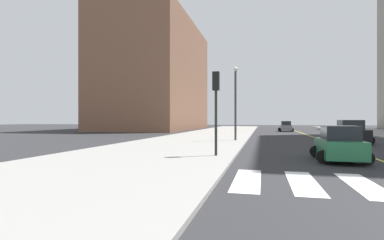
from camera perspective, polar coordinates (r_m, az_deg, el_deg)
sidewalk_kerb_west at (r=27.25m, az=-0.32°, el=-4.10°), size 10.00×120.00×0.15m
lane_divider_paint at (r=46.81m, az=20.44°, el=-2.44°), size 0.16×80.00×0.01m
low_rise_brick_west at (r=64.63m, az=-6.73°, el=8.10°), size 16.00×32.00×22.14m
car_gray_nearest at (r=54.06m, az=17.41°, el=-1.21°), size 2.53×4.04×1.80m
car_green_third at (r=16.59m, az=26.20°, el=-4.22°), size 2.54×4.00×1.76m
car_black_fourth at (r=29.39m, az=28.00°, el=-2.10°), size 2.91×4.59×2.03m
traffic_light_far_corner at (r=16.07m, az=4.59°, el=4.50°), size 0.36×0.41×4.47m
street_lamp at (r=28.15m, az=8.27°, el=4.46°), size 0.44×0.44×6.82m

